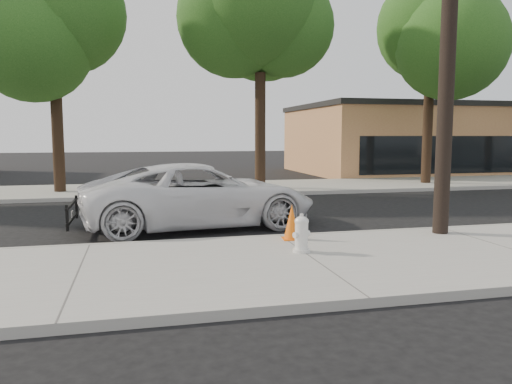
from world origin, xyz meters
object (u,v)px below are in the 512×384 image
Objects in this scene: traffic_cone at (292,222)px; fire_hydrant at (301,235)px; utility_pole at (449,25)px; police_cruiser at (200,195)px.

fire_hydrant is at bearing -98.47° from traffic_cone.
police_cruiser is (-5.09, 2.78, -3.88)m from utility_pole.
utility_pole is at bearing -2.09° from traffic_cone.
utility_pole reaches higher than traffic_cone.
fire_hydrant is (1.44, -3.82, -0.34)m from police_cruiser.
utility_pole reaches higher than police_cruiser.
police_cruiser is 4.10m from fire_hydrant.
utility_pole is 1.53× the size of police_cruiser.
fire_hydrant is 1.18m from traffic_cone.
traffic_cone is (1.62, -2.65, -0.31)m from police_cruiser.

